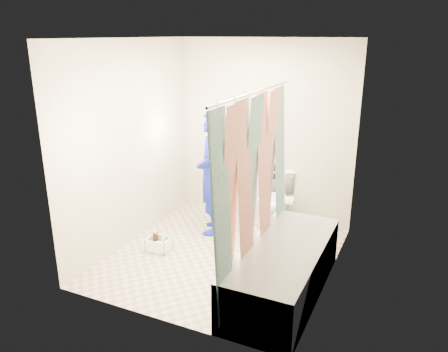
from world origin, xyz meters
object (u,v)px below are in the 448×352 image
at_px(plumber, 212,173).
at_px(toilet, 277,200).
at_px(cleaning_caddy, 159,245).
at_px(bathtub, 283,269).

bearing_deg(plumber, toilet, 103.85).
xyz_separation_m(plumber, cleaning_caddy, (-0.32, -0.76, -0.71)).
xyz_separation_m(toilet, plumber, (-0.71, -0.49, 0.42)).
xyz_separation_m(toilet, cleaning_caddy, (-1.03, -1.25, -0.29)).
bearing_deg(toilet, cleaning_caddy, -139.12).
bearing_deg(plumber, bathtub, 31.25).
height_order(bathtub, cleaning_caddy, bathtub).
relative_size(bathtub, plumber, 1.12).
height_order(plumber, cleaning_caddy, plumber).
height_order(bathtub, toilet, toilet).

